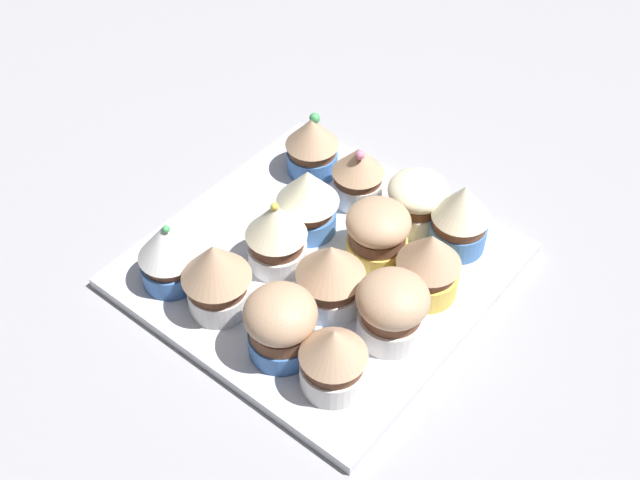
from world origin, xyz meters
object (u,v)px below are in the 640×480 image
(cupcake_13, at_px, (312,144))
(cupcake_7, at_px, (417,200))
(cupcake_5, at_px, (331,275))
(cupcake_9, at_px, (276,234))
(baking_tray, at_px, (320,265))
(cupcake_3, at_px, (461,216))
(cupcake_2, at_px, (429,264))
(cupcake_6, at_px, (378,232))
(cupcake_1, at_px, (392,308))
(cupcake_4, at_px, (281,324))
(cupcake_8, at_px, (216,276))
(cupcake_10, at_px, (308,199))
(cupcake_12, at_px, (168,254))
(cupcake_0, at_px, (333,358))
(cupcake_11, at_px, (358,174))

(cupcake_13, bearing_deg, cupcake_7, -88.35)
(cupcake_5, xyz_separation_m, cupcake_9, (0.01, 0.07, 0.00))
(cupcake_13, bearing_deg, baking_tray, -137.60)
(baking_tray, bearing_deg, cupcake_3, -41.76)
(cupcake_2, bearing_deg, cupcake_13, 70.65)
(cupcake_2, height_order, cupcake_6, cupcake_2)
(cupcake_3, distance_m, cupcake_5, 0.15)
(cupcake_1, relative_size, cupcake_4, 0.98)
(cupcake_1, distance_m, cupcake_6, 0.10)
(baking_tray, distance_m, cupcake_13, 0.14)
(cupcake_9, bearing_deg, cupcake_7, -28.62)
(cupcake_8, xyz_separation_m, cupcake_9, (0.08, -0.01, -0.00))
(cupcake_4, bearing_deg, cupcake_3, -13.85)
(cupcake_1, height_order, cupcake_13, cupcake_13)
(cupcake_5, xyz_separation_m, cupcake_13, (0.14, 0.13, -0.00))
(cupcake_6, relative_size, cupcake_10, 0.85)
(cupcake_8, height_order, cupcake_12, cupcake_8)
(cupcake_7, bearing_deg, cupcake_8, 159.57)
(cupcake_0, height_order, cupcake_8, cupcake_8)
(cupcake_1, bearing_deg, cupcake_8, 117.16)
(cupcake_2, distance_m, cupcake_3, 0.07)
(baking_tray, relative_size, cupcake_10, 4.15)
(cupcake_2, bearing_deg, cupcake_12, 125.54)
(cupcake_6, relative_size, cupcake_7, 1.05)
(cupcake_12, bearing_deg, cupcake_2, -54.46)
(cupcake_9, xyz_separation_m, cupcake_11, (0.12, -0.01, -0.00))
(baking_tray, distance_m, cupcake_9, 0.06)
(cupcake_11, bearing_deg, cupcake_1, -133.62)
(cupcake_5, bearing_deg, baking_tray, 49.26)
(baking_tray, height_order, cupcake_6, cupcake_6)
(cupcake_2, relative_size, cupcake_7, 1.20)
(cupcake_10, xyz_separation_m, cupcake_13, (0.07, 0.05, -0.00))
(cupcake_11, bearing_deg, cupcake_2, -115.83)
(cupcake_6, height_order, cupcake_10, cupcake_10)
(cupcake_6, relative_size, cupcake_13, 0.88)
(baking_tray, distance_m, cupcake_3, 0.15)
(cupcake_5, bearing_deg, cupcake_0, -140.12)
(cupcake_12, bearing_deg, cupcake_11, -18.95)
(cupcake_2, relative_size, cupcake_5, 0.99)
(cupcake_0, distance_m, cupcake_4, 0.06)
(baking_tray, xyz_separation_m, cupcake_10, (0.03, 0.04, 0.05))
(cupcake_5, bearing_deg, cupcake_2, -41.89)
(cupcake_3, height_order, cupcake_13, cupcake_3)
(baking_tray, bearing_deg, cupcake_0, -136.61)
(cupcake_1, height_order, cupcake_5, cupcake_5)
(cupcake_4, xyz_separation_m, cupcake_8, (0.00, 0.08, 0.01))
(cupcake_4, bearing_deg, cupcake_0, -89.15)
(cupcake_8, xyz_separation_m, cupcake_11, (0.20, -0.01, -0.01))
(cupcake_8, bearing_deg, cupcake_11, -3.03)
(baking_tray, distance_m, cupcake_2, 0.12)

